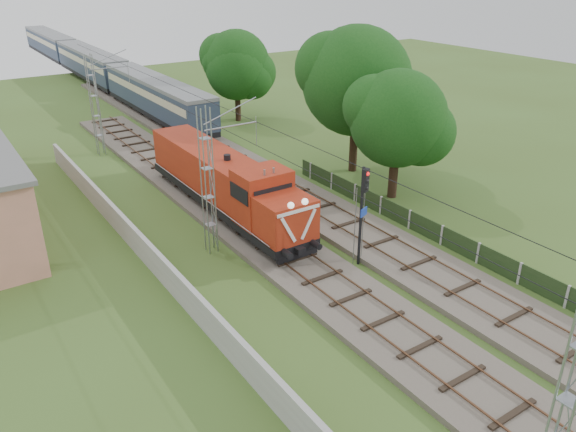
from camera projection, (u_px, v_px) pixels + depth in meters
ground at (408, 346)px, 23.29m from camera, size 140.00×140.00×0.00m
track_main at (309, 271)px, 28.50m from camera, size 4.20×70.00×0.45m
track_side at (261, 176)px, 40.84m from camera, size 4.20×80.00×0.45m
catenary at (209, 182)px, 29.17m from camera, size 3.31×70.00×8.00m
boundary_wall at (150, 256)px, 28.77m from camera, size 0.25×40.00×1.50m
fence at (478, 253)px, 29.33m from camera, size 0.12×32.00×1.20m
locomotive at (225, 181)px, 34.44m from camera, size 2.84×16.24×4.12m
coach_rake at (91, 63)px, 71.52m from camera, size 2.95×65.81×3.41m
signal_post at (363, 200)px, 27.88m from camera, size 0.58×0.47×5.41m
tree_a at (399, 120)px, 35.63m from camera, size 6.55×6.24×8.49m
tree_b at (358, 82)px, 39.74m from camera, size 8.17×7.78×10.59m
tree_c at (237, 70)px, 53.39m from camera, size 6.07×5.78×7.87m
tree_d at (237, 64)px, 53.77m from camera, size 6.64×6.33×8.61m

